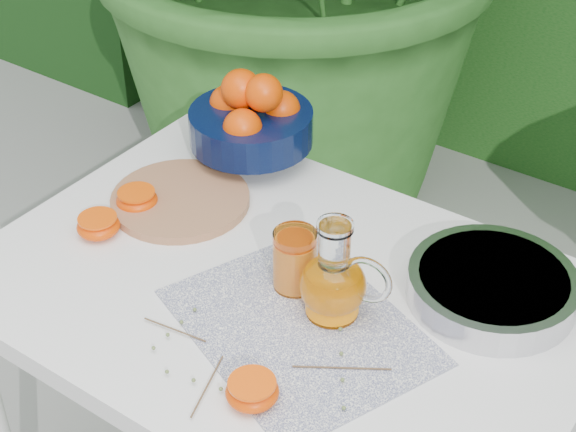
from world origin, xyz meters
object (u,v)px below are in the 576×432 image
Objects in this scene: fruit_bowl at (252,119)px; saute_pan at (495,286)px; cutting_board at (180,200)px; white_table at (281,323)px; juice_pitcher at (334,283)px.

fruit_bowl is 0.59m from saute_pan.
fruit_bowl is at bearing 86.50° from cutting_board.
white_table is 2.01× the size of saute_pan.
white_table is at bearing -46.35° from fruit_bowl.
fruit_bowl reaches higher than juice_pitcher.
juice_pitcher is at bearing -13.14° from cutting_board.
white_table is 0.31m from cutting_board.
cutting_board is at bearing -171.74° from saute_pan.
white_table is 0.36m from saute_pan.
juice_pitcher is (0.38, -0.30, -0.02)m from fruit_bowl.
saute_pan is at bearing 29.68° from white_table.
juice_pitcher is at bearing -137.11° from saute_pan.
juice_pitcher is (0.40, -0.09, 0.06)m from cutting_board.
cutting_board reaches higher than white_table.
white_table is 3.88× the size of cutting_board.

